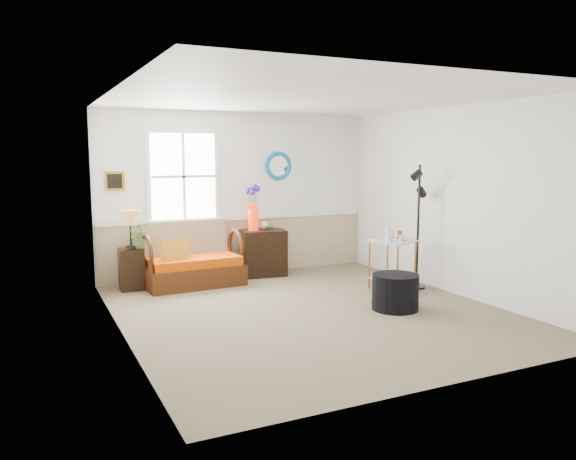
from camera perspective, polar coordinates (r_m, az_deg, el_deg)
name	(u,v)px	position (r m, az deg, el deg)	size (l,w,h in m)	color
floor	(310,311)	(7.04, 2.24, -8.25)	(4.50, 5.00, 0.01)	#766751
ceiling	(311,97)	(6.81, 2.36, 13.30)	(4.50, 5.00, 0.01)	white
walls	(310,207)	(6.80, 2.30, 2.34)	(4.51, 5.01, 2.60)	white
wainscot	(239,246)	(9.16, -4.97, -1.67)	(4.46, 0.02, 0.90)	tan
chair_rail	(239,218)	(9.09, -4.98, 1.25)	(4.46, 0.04, 0.06)	white
window	(183,176)	(8.76, -10.58, 5.37)	(1.14, 0.06, 1.44)	white
picture	(115,181)	(8.57, -17.21, 4.77)	(0.28, 0.03, 0.28)	#AB8820
mirror	(278,166)	(9.31, -1.00, 6.55)	(0.47, 0.47, 0.07)	#0081C9
loveseat	(192,254)	(8.43, -9.68, -2.46)	(1.42, 0.81, 0.93)	#47260C
throw_pillow	(176,254)	(8.26, -11.35, -2.39)	(0.41, 0.10, 0.41)	orange
lamp_stand	(131,269)	(8.38, -15.62, -3.86)	(0.34, 0.34, 0.60)	black
table_lamp	(130,230)	(8.27, -15.72, 0.03)	(0.30, 0.30, 0.55)	gold
potted_plant	(140,239)	(8.33, -14.81, -0.86)	(0.32, 0.35, 0.27)	#4A7235
cabinet	(263,253)	(9.00, -2.53, -2.34)	(0.69, 0.44, 0.74)	black
flower_vase	(253,208)	(8.88, -3.56, 2.22)	(0.21, 0.21, 0.71)	red
side_table	(392,264)	(8.28, 10.56, -3.44)	(0.56, 0.56, 0.71)	#B6712E
tabletop_items	(396,233)	(8.22, 10.90, -0.27)	(0.36, 0.36, 0.21)	silver
floor_lamp	(418,227)	(8.28, 13.07, 0.29)	(0.26, 0.26, 1.79)	black
ottoman	(395,292)	(7.19, 10.85, -6.20)	(0.58, 0.58, 0.45)	black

